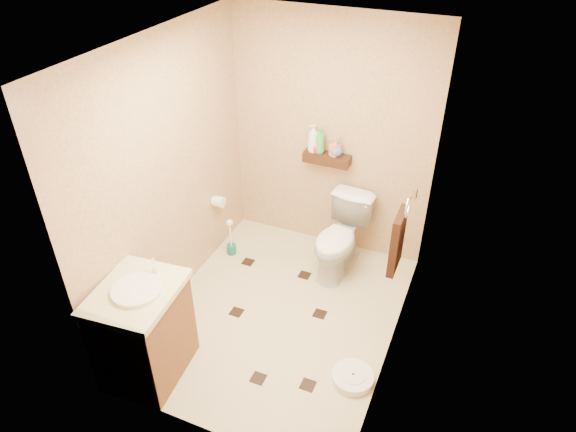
% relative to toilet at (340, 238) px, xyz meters
% --- Properties ---
extents(ground, '(2.50, 2.50, 0.00)m').
position_rel_toilet_xyz_m(ground, '(-0.28, -0.83, -0.38)').
color(ground, beige).
rests_on(ground, ground).
extents(wall_back, '(2.00, 0.04, 2.40)m').
position_rel_toilet_xyz_m(wall_back, '(-0.28, 0.42, 0.82)').
color(wall_back, tan).
rests_on(wall_back, ground).
extents(wall_front, '(2.00, 0.04, 2.40)m').
position_rel_toilet_xyz_m(wall_front, '(-0.28, -2.08, 0.82)').
color(wall_front, tan).
rests_on(wall_front, ground).
extents(wall_left, '(0.04, 2.50, 2.40)m').
position_rel_toilet_xyz_m(wall_left, '(-1.28, -0.83, 0.82)').
color(wall_left, tan).
rests_on(wall_left, ground).
extents(wall_right, '(0.04, 2.50, 2.40)m').
position_rel_toilet_xyz_m(wall_right, '(0.72, -0.83, 0.82)').
color(wall_right, tan).
rests_on(wall_right, ground).
extents(ceiling, '(2.00, 2.50, 0.02)m').
position_rel_toilet_xyz_m(ceiling, '(-0.28, -0.83, 2.02)').
color(ceiling, white).
rests_on(ceiling, wall_back).
extents(wall_shelf, '(0.46, 0.14, 0.10)m').
position_rel_toilet_xyz_m(wall_shelf, '(-0.28, 0.34, 0.64)').
color(wall_shelf, '#3E2111').
rests_on(wall_shelf, wall_back).
extents(floor_accents, '(1.22, 1.41, 0.01)m').
position_rel_toilet_xyz_m(floor_accents, '(-0.28, -0.85, -0.37)').
color(floor_accents, black).
rests_on(floor_accents, ground).
extents(toilet, '(0.48, 0.77, 0.75)m').
position_rel_toilet_xyz_m(toilet, '(0.00, 0.00, 0.00)').
color(toilet, white).
rests_on(toilet, ground).
extents(vanity, '(0.63, 0.74, 0.97)m').
position_rel_toilet_xyz_m(vanity, '(-0.98, -1.78, 0.06)').
color(vanity, brown).
rests_on(vanity, ground).
extents(bathroom_scale, '(0.38, 0.38, 0.07)m').
position_rel_toilet_xyz_m(bathroom_scale, '(0.54, -1.26, -0.34)').
color(bathroom_scale, white).
rests_on(bathroom_scale, ground).
extents(toilet_brush, '(0.10, 0.10, 0.42)m').
position_rel_toilet_xyz_m(toilet_brush, '(-1.10, -0.20, -0.23)').
color(toilet_brush, '#175E5D').
rests_on(toilet_brush, ground).
extents(towel_ring, '(0.12, 0.30, 0.76)m').
position_rel_toilet_xyz_m(towel_ring, '(0.63, -0.58, 0.57)').
color(towel_ring, silver).
rests_on(towel_ring, wall_right).
extents(toilet_paper, '(0.12, 0.11, 0.12)m').
position_rel_toilet_xyz_m(toilet_paper, '(-1.22, -0.18, 0.23)').
color(toilet_paper, white).
rests_on(toilet_paper, wall_left).
extents(bottle_a, '(0.15, 0.15, 0.28)m').
position_rel_toilet_xyz_m(bottle_a, '(-0.43, 0.34, 0.83)').
color(bottle_a, white).
rests_on(bottle_a, wall_shelf).
extents(bottle_b, '(0.08, 0.08, 0.15)m').
position_rel_toilet_xyz_m(bottle_b, '(-0.40, 0.34, 0.77)').
color(bottle_b, yellow).
rests_on(bottle_b, wall_shelf).
extents(bottle_c, '(0.14, 0.14, 0.14)m').
position_rel_toilet_xyz_m(bottle_c, '(-0.39, 0.34, 0.77)').
color(bottle_c, red).
rests_on(bottle_c, wall_shelf).
extents(bottle_d, '(0.13, 0.13, 0.26)m').
position_rel_toilet_xyz_m(bottle_d, '(-0.36, 0.34, 0.82)').
color(bottle_d, green).
rests_on(bottle_d, wall_shelf).
extents(bottle_e, '(0.11, 0.11, 0.18)m').
position_rel_toilet_xyz_m(bottle_e, '(-0.21, 0.34, 0.78)').
color(bottle_e, '#F67652').
rests_on(bottle_e, wall_shelf).
extents(bottle_f, '(0.16, 0.16, 0.15)m').
position_rel_toilet_xyz_m(bottle_f, '(-0.19, 0.34, 0.77)').
color(bottle_f, '#4F67C6').
rests_on(bottle_f, wall_shelf).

